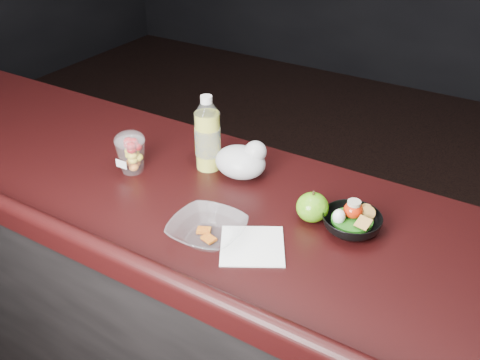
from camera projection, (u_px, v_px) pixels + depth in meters
name	position (u px, v px, depth m)	size (l,w,h in m)	color
counter	(230.00, 328.00, 1.79)	(4.06, 0.71, 1.02)	black
lemonade_bottle	(208.00, 139.00, 1.64)	(0.08, 0.08, 0.24)	#CFD336
fruit_cup	(131.00, 151.00, 1.64)	(0.09, 0.09, 0.13)	white
green_apple	(312.00, 207.00, 1.43)	(0.09, 0.09, 0.09)	#35890F
plastic_bag	(242.00, 161.00, 1.62)	(0.16, 0.13, 0.12)	silver
snack_bowl	(351.00, 222.00, 1.40)	(0.20, 0.20, 0.09)	black
takeout_bowl	(207.00, 230.00, 1.37)	(0.20, 0.20, 0.05)	silver
paper_napkin	(252.00, 246.00, 1.35)	(0.16, 0.16, 0.00)	white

